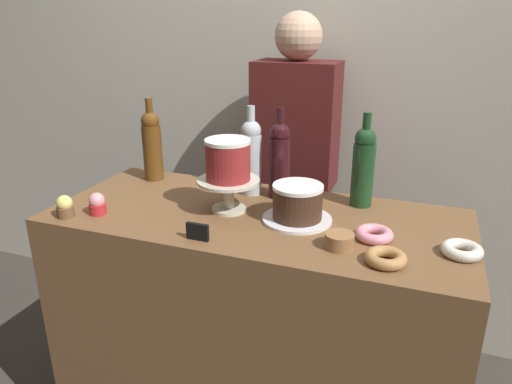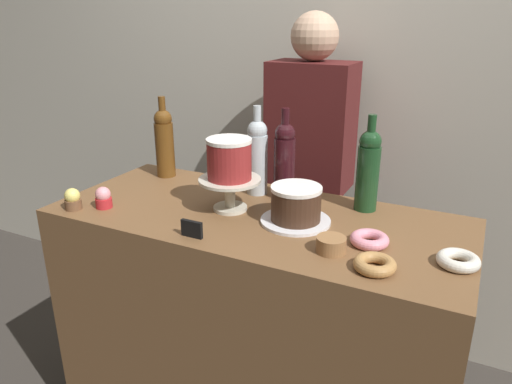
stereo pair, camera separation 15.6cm
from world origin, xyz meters
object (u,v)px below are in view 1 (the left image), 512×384
object	(u,v)px
chocolate_round_cake	(297,202)
cookie_stack	(339,241)
wine_bottle_amber	(152,144)
wine_bottle_green	(363,165)
donut_pink	(374,234)
donut_maple	(386,258)
wine_bottle_dark_red	(279,158)
barista_figure	(294,186)
cupcake_strawberry	(97,204)
wine_bottle_clear	(251,156)
price_sign_chalkboard	(198,232)
white_layer_cake	(228,160)
cupcake_lemon	(65,207)
donut_sugar	(462,250)
cake_stand_pedestal	(229,189)

from	to	relation	value
chocolate_round_cake	cookie_stack	bearing A→B (deg)	-40.90
chocolate_round_cake	wine_bottle_amber	xyz separation A→B (m)	(-0.65, 0.20, 0.08)
wine_bottle_green	donut_pink	xyz separation A→B (m)	(0.08, -0.26, -0.13)
wine_bottle_amber	donut_maple	bearing A→B (deg)	-22.48
chocolate_round_cake	wine_bottle_amber	bearing A→B (deg)	162.69
wine_bottle_dark_red	barista_figure	xyz separation A→B (m)	(-0.07, 0.45, -0.26)
cookie_stack	cupcake_strawberry	bearing A→B (deg)	-177.67
wine_bottle_clear	cookie_stack	distance (m)	0.53
cupcake_strawberry	cookie_stack	distance (m)	0.80
wine_bottle_amber	price_sign_chalkboard	size ratio (longest dim) A/B	4.65
white_layer_cake	cookie_stack	size ratio (longest dim) A/B	1.78
donut_pink	wine_bottle_green	bearing A→B (deg)	106.90
cupcake_lemon	donut_sugar	xyz separation A→B (m)	(1.21, 0.16, -0.02)
wine_bottle_amber	donut_maple	distance (m)	1.04
cupcake_lemon	cookie_stack	size ratio (longest dim) A/B	0.88
donut_maple	price_sign_chalkboard	xyz separation A→B (m)	(-0.53, -0.05, 0.01)
donut_pink	price_sign_chalkboard	size ratio (longest dim) A/B	1.60
white_layer_cake	cookie_stack	xyz separation A→B (m)	(0.40, -0.15, -0.16)
cupcake_strawberry	cookie_stack	xyz separation A→B (m)	(0.80, 0.03, -0.01)
wine_bottle_green	donut_pink	bearing A→B (deg)	-73.10
wine_bottle_clear	wine_bottle_dark_red	bearing A→B (deg)	0.83
wine_bottle_dark_red	price_sign_chalkboard	size ratio (longest dim) A/B	4.65
cookie_stack	barista_figure	size ratio (longest dim) A/B	0.05
wine_bottle_green	cookie_stack	bearing A→B (deg)	-91.00
cupcake_lemon	price_sign_chalkboard	distance (m)	0.48
wine_bottle_green	donut_maple	bearing A→B (deg)	-72.37
price_sign_chalkboard	donut_maple	bearing A→B (deg)	4.90
donut_pink	chocolate_round_cake	bearing A→B (deg)	168.44
white_layer_cake	wine_bottle_amber	world-z (taller)	wine_bottle_amber
wine_bottle_clear	cupcake_lemon	xyz separation A→B (m)	(-0.49, -0.42, -0.11)
white_layer_cake	chocolate_round_cake	bearing A→B (deg)	-0.72
wine_bottle_dark_red	cupcake_strawberry	size ratio (longest dim) A/B	4.38
wine_bottle_amber	cookie_stack	bearing A→B (deg)	-22.94
donut_sugar	cupcake_lemon	bearing A→B (deg)	-172.41
wine_bottle_green	barista_figure	size ratio (longest dim) A/B	0.20
white_layer_cake	cupcake_strawberry	size ratio (longest dim) A/B	2.02
donut_sugar	price_sign_chalkboard	distance (m)	0.75
wine_bottle_green	donut_pink	size ratio (longest dim) A/B	2.91
wine_bottle_green	cupcake_strawberry	bearing A→B (deg)	-154.51
wine_bottle_amber	cookie_stack	distance (m)	0.90
donut_sugar	barista_figure	xyz separation A→B (m)	(-0.68, 0.71, -0.14)
cupcake_strawberry	donut_pink	distance (m)	0.90
donut_pink	wine_bottle_dark_red	bearing A→B (deg)	147.07
wine_bottle_green	donut_pink	world-z (taller)	wine_bottle_green
wine_bottle_clear	donut_maple	world-z (taller)	wine_bottle_clear
wine_bottle_dark_red	cupcake_lemon	world-z (taller)	wine_bottle_dark_red
cupcake_strawberry	price_sign_chalkboard	bearing A→B (deg)	-8.59
wine_bottle_dark_red	price_sign_chalkboard	xyz separation A→B (m)	(-0.11, -0.43, -0.12)
white_layer_cake	wine_bottle_green	world-z (taller)	wine_bottle_green
cake_stand_pedestal	wine_bottle_green	world-z (taller)	wine_bottle_green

